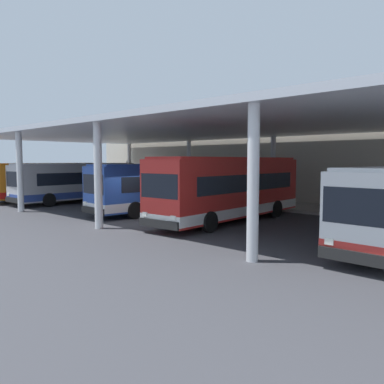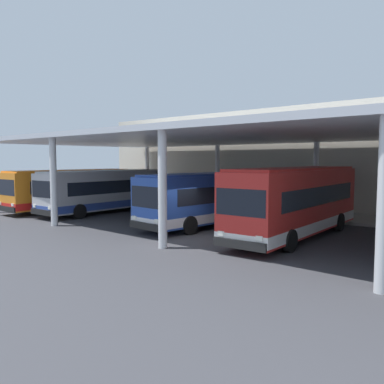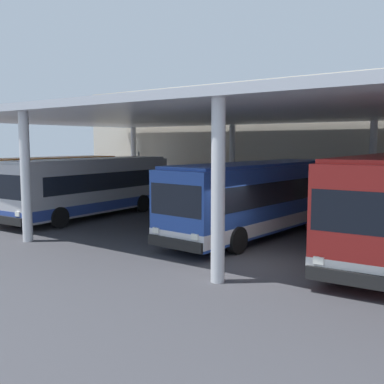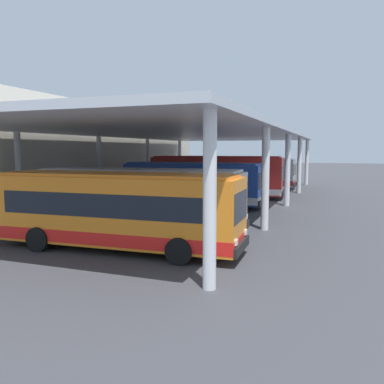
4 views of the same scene
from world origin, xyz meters
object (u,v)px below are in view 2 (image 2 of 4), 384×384
Objects in this scene: bus_second_bay at (105,191)px; bench_waiting at (256,202)px; bus_middle_bay at (213,198)px; trash_bin at (220,199)px; banner_sign at (148,181)px; bus_far_bay at (297,201)px; bus_nearest_bay at (71,189)px.

bus_second_bay is 11.68m from bench_waiting.
bus_middle_bay is 10.88× the size of trash_bin.
bus_middle_bay is at bearing -27.52° from banner_sign.
trash_bin is (-10.70, 7.62, -1.16)m from bus_far_bay.
bench_waiting is at bearing 39.18° from bus_nearest_bay.
banner_sign is (-8.15, -0.58, 1.30)m from trash_bin.
bus_nearest_bay is 5.90× the size of bench_waiting.
bench_waiting is (11.38, 9.28, -0.99)m from bus_nearest_bay.
bus_nearest_bay reaches higher than trash_bin.
trash_bin is (-5.14, 7.50, -0.98)m from bus_middle_bay.
bus_far_bay is (18.74, 1.36, 0.19)m from bus_nearest_bay.
banner_sign is (-13.29, 6.92, 0.32)m from bus_middle_bay.
bus_nearest_bay is 12.10m from trash_bin.
bench_waiting is (7.90, 8.54, -0.99)m from bus_second_bay.
bus_far_bay is (5.56, -0.12, 0.19)m from bus_middle_bay.
bus_nearest_bay is 3.56m from bus_second_bay.
bus_far_bay is 10.87m from bench_waiting.
bench_waiting is 3.35m from trash_bin.
banner_sign is at bearing 115.09° from bus_second_bay.
bus_second_bay is 3.32× the size of banner_sign.
bus_middle_bay is 14.98m from banner_sign.
bus_middle_bay is (9.70, 0.74, 0.00)m from bus_second_bay.
trash_bin is at bearing 124.41° from bus_middle_bay.
bus_far_bay is at bearing 4.16° from bus_nearest_bay.
bus_second_bay and bus_middle_bay have the same top height.
bus_second_bay is at bearing 11.94° from bus_nearest_bay.
bus_nearest_bay is at bearing -140.82° from bench_waiting.
bus_nearest_bay is 0.93× the size of bus_far_bay.
bus_second_bay is 15.27m from bus_far_bay.
trash_bin reaches higher than bench_waiting.
bench_waiting is at bearing 5.15° from trash_bin.
bus_nearest_bay is 14.72m from bench_waiting.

